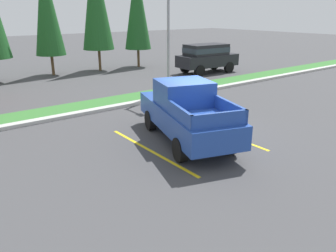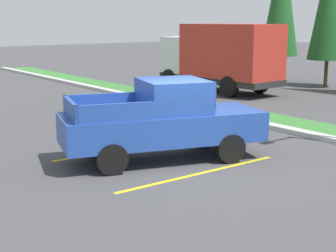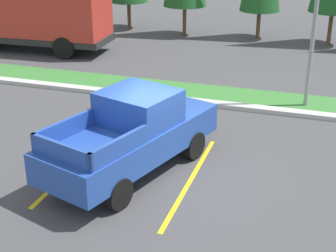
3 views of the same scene
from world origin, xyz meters
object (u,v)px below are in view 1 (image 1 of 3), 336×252
(street_light, at_px, (170,23))
(cypress_tree_right_inner, at_px, (46,7))
(pickup_truck_main, at_px, (186,112))
(cypress_tree_far_right, at_px, (137,6))
(suv_distant, at_px, (207,56))

(street_light, height_order, cypress_tree_right_inner, cypress_tree_right_inner)
(pickup_truck_main, relative_size, cypress_tree_right_inner, 0.70)
(street_light, distance_m, cypress_tree_far_right, 10.06)
(cypress_tree_far_right, bearing_deg, street_light, -112.65)
(suv_distant, bearing_deg, cypress_tree_far_right, 113.53)
(cypress_tree_right_inner, bearing_deg, pickup_truck_main, -92.86)
(street_light, relative_size, cypress_tree_far_right, 0.81)
(suv_distant, height_order, cypress_tree_far_right, cypress_tree_far_right)
(cypress_tree_right_inner, bearing_deg, street_light, -72.32)
(suv_distant, bearing_deg, street_light, -149.70)
(street_light, bearing_deg, cypress_tree_far_right, 67.35)
(pickup_truck_main, bearing_deg, cypress_tree_right_inner, 87.14)
(cypress_tree_far_right, bearing_deg, pickup_truck_main, -117.03)
(pickup_truck_main, relative_size, street_light, 0.85)
(pickup_truck_main, xyz_separation_m, cypress_tree_far_right, (7.75, 15.19, 3.72))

